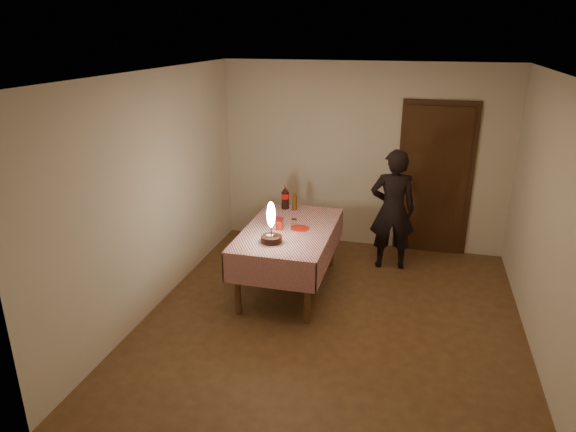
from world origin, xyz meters
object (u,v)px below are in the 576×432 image
object	(u,v)px
dining_table	(289,236)
amber_bottle_left	(295,201)
clear_cup	(294,223)
red_cup	(279,225)
photographer	(393,210)
cola_bottle	(285,197)
red_plate	(300,228)
birthday_cake	(271,231)

from	to	relation	value
dining_table	amber_bottle_left	size ratio (longest dim) A/B	6.75
clear_cup	amber_bottle_left	world-z (taller)	amber_bottle_left
red_cup	photographer	bearing A→B (deg)	38.23
photographer	amber_bottle_left	bearing A→B (deg)	-168.36
dining_table	photographer	distance (m)	1.47
clear_cup	cola_bottle	bearing A→B (deg)	113.85
dining_table	cola_bottle	distance (m)	0.76
red_plate	amber_bottle_left	bearing A→B (deg)	109.07
clear_cup	red_cup	bearing A→B (deg)	-136.73
cola_bottle	birthday_cake	bearing A→B (deg)	-82.63
cola_bottle	photographer	world-z (taller)	photographer
dining_table	birthday_cake	distance (m)	0.53
cola_bottle	photographer	xyz separation A→B (m)	(1.37, 0.24, -0.13)
clear_cup	photographer	size ratio (longest dim) A/B	0.06
clear_cup	amber_bottle_left	xyz separation A→B (m)	(-0.14, 0.59, 0.07)
birthday_cake	amber_bottle_left	world-z (taller)	birthday_cake
birthday_cake	cola_bottle	xyz separation A→B (m)	(-0.15, 1.15, 0.01)
red_cup	cola_bottle	distance (m)	0.76
cola_bottle	photographer	distance (m)	1.39
birthday_cake	cola_bottle	bearing A→B (deg)	97.37
dining_table	clear_cup	bearing A→B (deg)	62.50
dining_table	red_cup	world-z (taller)	red_cup
birthday_cake	photographer	world-z (taller)	photographer
birthday_cake	red_cup	distance (m)	0.42
cola_bottle	photographer	size ratio (longest dim) A/B	0.20
birthday_cake	red_plate	distance (m)	0.55
red_plate	clear_cup	size ratio (longest dim) A/B	2.44
red_plate	cola_bottle	bearing A→B (deg)	118.27
red_plate	cola_bottle	distance (m)	0.76
clear_cup	cola_bottle	xyz separation A→B (m)	(-0.27, 0.61, 0.11)
birthday_cake	red_cup	xyz separation A→B (m)	(-0.02, 0.41, -0.09)
birthday_cake	red_cup	size ratio (longest dim) A/B	4.70
clear_cup	dining_table	bearing A→B (deg)	-117.50
cola_bottle	red_cup	bearing A→B (deg)	-80.45
photographer	birthday_cake	bearing A→B (deg)	-131.37
dining_table	red_cup	bearing A→B (deg)	-150.30
dining_table	amber_bottle_left	world-z (taller)	amber_bottle_left
amber_bottle_left	photographer	bearing A→B (deg)	11.64
dining_table	red_cup	distance (m)	0.19
amber_bottle_left	red_plate	bearing A→B (deg)	-70.93
red_plate	red_cup	bearing A→B (deg)	-159.91
red_cup	amber_bottle_left	distance (m)	0.73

